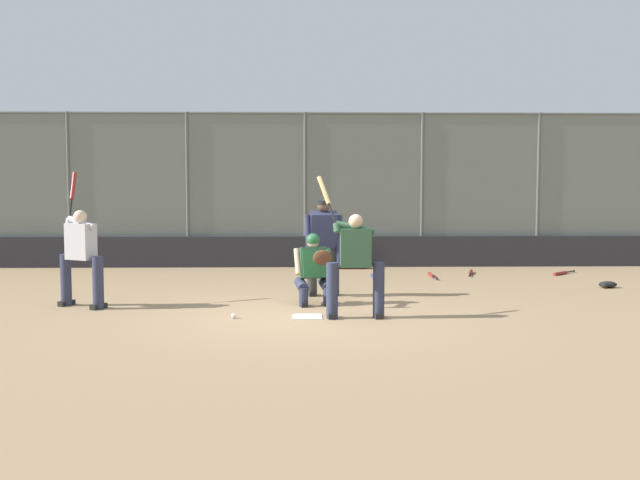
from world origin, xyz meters
name	(u,v)px	position (x,y,z in m)	size (l,w,h in m)	color
ground_plane	(307,317)	(0.00, 0.00, 0.00)	(160.00, 160.00, 0.00)	#9E7F5B
home_plate_marker	(307,317)	(0.00, 0.00, 0.01)	(0.43, 0.43, 0.01)	white
backstop_fence	(305,186)	(0.00, -6.52, 1.87)	(21.78, 0.08, 3.56)	#515651
padding_wall	(305,252)	(0.00, -6.42, 0.36)	(21.26, 0.18, 0.71)	#28282D
bleachers_beyond	(412,233)	(-2.92, -9.38, 0.59)	(15.19, 3.05, 1.80)	slate
batter_at_plate	(355,262)	(-0.68, 0.10, 0.82)	(0.98, 0.59, 2.06)	#2D334C
catcher_behind_plate	(314,268)	(-0.12, -1.11, 0.59)	(0.64, 0.75, 1.14)	#2D334C
umpire_home	(323,245)	(-0.29, -2.02, 0.89)	(0.67, 0.45, 1.66)	#333333
batter_on_deck	(81,254)	(3.54, -0.95, 0.83)	(0.83, 0.99, 2.13)	#2D334C
spare_bat_near_backstop	(562,273)	(-5.44, -4.84, 0.03)	(0.67, 0.62, 0.07)	black
spare_bat_by_padding	(432,275)	(-2.61, -4.51, 0.03)	(0.07, 0.90, 0.07)	black
spare_bat_third_base_side	(375,277)	(-1.41, -4.30, 0.03)	(0.16, 0.84, 0.07)	black
spare_bat_first_base_side	(471,272)	(-3.53, -4.99, 0.03)	(0.28, 0.87, 0.07)	black
fielding_glove_on_dirt	(607,285)	(-5.61, -2.86, 0.06)	(0.34, 0.26, 0.12)	black
baseball_loose	(234,316)	(1.07, 0.09, 0.04)	(0.07, 0.07, 0.07)	white
equipment_bag_dugout_side	(343,262)	(-0.85, -6.03, 0.16)	(1.26, 0.31, 0.31)	maroon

